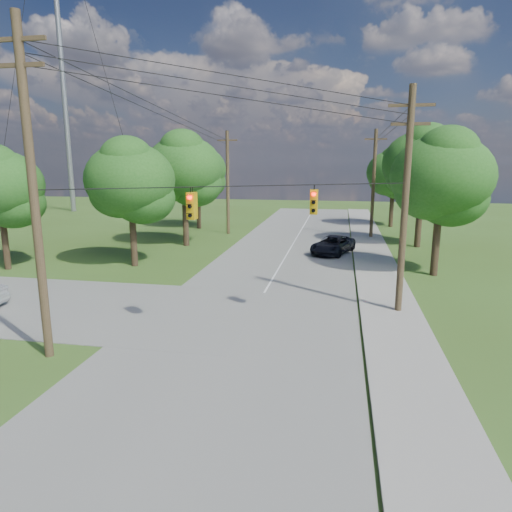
% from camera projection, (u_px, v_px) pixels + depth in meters
% --- Properties ---
extents(ground, '(140.00, 140.00, 0.00)m').
position_uv_depth(ground, '(161.00, 370.00, 15.97)').
color(ground, '#38531B').
rests_on(ground, ground).
extents(main_road, '(10.00, 100.00, 0.03)m').
position_uv_depth(main_road, '(246.00, 324.00, 20.42)').
color(main_road, gray).
rests_on(main_road, ground).
extents(sidewalk_east, '(2.60, 100.00, 0.12)m').
position_uv_depth(sidewalk_east, '(401.00, 334.00, 19.21)').
color(sidewalk_east, gray).
rests_on(sidewalk_east, ground).
extents(pole_sw, '(2.00, 0.32, 12.00)m').
position_uv_depth(pole_sw, '(33.00, 189.00, 15.89)').
color(pole_sw, brown).
rests_on(pole_sw, ground).
extents(pole_ne, '(2.00, 0.32, 10.50)m').
position_uv_depth(pole_ne, '(405.00, 199.00, 20.95)').
color(pole_ne, brown).
rests_on(pole_ne, ground).
extents(pole_north_e, '(2.00, 0.32, 10.00)m').
position_uv_depth(pole_north_e, '(373.00, 183.00, 42.18)').
color(pole_north_e, brown).
rests_on(pole_north_e, ground).
extents(pole_north_w, '(2.00, 0.32, 10.00)m').
position_uv_depth(pole_north_w, '(228.00, 182.00, 44.67)').
color(pole_north_w, brown).
rests_on(pole_north_w, ground).
extents(power_lines, '(13.93, 29.62, 4.93)m').
position_uv_depth(power_lines, '(261.00, 124.00, 24.92)').
color(power_lines, black).
rests_on(power_lines, ground).
extents(traffic_signals, '(4.91, 3.27, 1.05)m').
position_uv_depth(traffic_signals, '(256.00, 203.00, 18.64)').
color(traffic_signals, '#C5990B').
rests_on(traffic_signals, ground).
extents(radio_mast, '(0.70, 0.70, 45.00)m').
position_uv_depth(radio_mast, '(60.00, 44.00, 61.30)').
color(radio_mast, gray).
rests_on(radio_mast, ground).
extents(tree_w_near, '(6.00, 6.00, 8.40)m').
position_uv_depth(tree_w_near, '(130.00, 180.00, 30.61)').
color(tree_w_near, '#413020').
rests_on(tree_w_near, ground).
extents(tree_w_mid, '(6.40, 6.40, 9.22)m').
position_uv_depth(tree_w_mid, '(184.00, 168.00, 37.99)').
color(tree_w_mid, '#413020').
rests_on(tree_w_mid, ground).
extents(tree_w_far, '(6.00, 6.00, 8.73)m').
position_uv_depth(tree_w_far, '(198.00, 170.00, 48.04)').
color(tree_w_far, '#413020').
rests_on(tree_w_far, ground).
extents(tree_e_near, '(6.20, 6.20, 8.81)m').
position_uv_depth(tree_e_near, '(442.00, 176.00, 27.93)').
color(tree_e_near, '#413020').
rests_on(tree_e_near, ground).
extents(tree_e_mid, '(6.60, 6.60, 9.64)m').
position_uv_depth(tree_e_mid, '(423.00, 164.00, 37.33)').
color(tree_e_mid, '#413020').
rests_on(tree_e_mid, ground).
extents(tree_e_far, '(5.80, 5.80, 8.32)m').
position_uv_depth(tree_e_far, '(394.00, 172.00, 49.25)').
color(tree_e_far, '#413020').
rests_on(tree_e_far, ground).
extents(car_main_north, '(3.85, 5.43, 1.38)m').
position_uv_depth(car_main_north, '(333.00, 245.00, 35.77)').
color(car_main_north, black).
rests_on(car_main_north, main_road).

